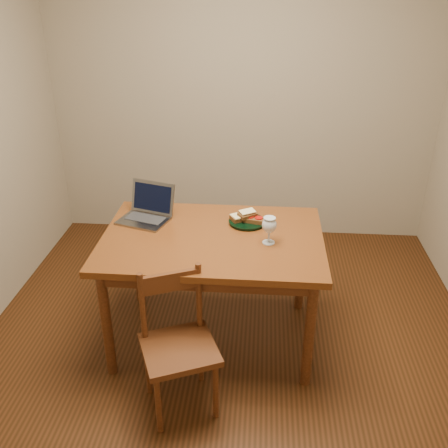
# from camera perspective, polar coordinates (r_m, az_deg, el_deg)

# --- Properties ---
(floor) EXTENTS (3.20, 3.20, 0.02)m
(floor) POSITION_cam_1_polar(r_m,az_deg,el_deg) (3.30, 0.41, -13.60)
(floor) COLOR black
(floor) RESTS_ON ground
(back_wall) EXTENTS (3.20, 0.02, 2.60)m
(back_wall) POSITION_cam_1_polar(r_m,az_deg,el_deg) (4.20, 2.17, 15.41)
(back_wall) COLOR gray
(back_wall) RESTS_ON floor
(front_wall) EXTENTS (3.20, 0.02, 2.60)m
(front_wall) POSITION_cam_1_polar(r_m,az_deg,el_deg) (1.23, -5.18, -15.52)
(front_wall) COLOR gray
(front_wall) RESTS_ON floor
(table) EXTENTS (1.30, 0.90, 0.74)m
(table) POSITION_cam_1_polar(r_m,az_deg,el_deg) (2.98, -1.31, -2.86)
(table) COLOR #4B230C
(table) RESTS_ON floor
(chair) EXTENTS (0.48, 0.47, 0.40)m
(chair) POSITION_cam_1_polar(r_m,az_deg,el_deg) (2.66, -5.29, -12.98)
(chair) COLOR #361D0B
(chair) RESTS_ON floor
(plate) EXTENTS (0.23, 0.23, 0.02)m
(plate) POSITION_cam_1_polar(r_m,az_deg,el_deg) (3.09, 2.66, 0.23)
(plate) COLOR black
(plate) RESTS_ON table
(sandwich_cheese) EXTENTS (0.15, 0.13, 0.04)m
(sandwich_cheese) POSITION_cam_1_polar(r_m,az_deg,el_deg) (3.08, 1.97, 0.84)
(sandwich_cheese) COLOR #381E0C
(sandwich_cheese) RESTS_ON plate
(sandwich_tomato) EXTENTS (0.14, 0.10, 0.04)m
(sandwich_tomato) POSITION_cam_1_polar(r_m,az_deg,el_deg) (3.06, 3.49, 0.59)
(sandwich_tomato) COLOR #381E0C
(sandwich_tomato) RESTS_ON plate
(sandwich_top) EXTENTS (0.13, 0.12, 0.03)m
(sandwich_top) POSITION_cam_1_polar(r_m,az_deg,el_deg) (3.07, 2.69, 1.17)
(sandwich_top) COLOR #381E0C
(sandwich_top) RESTS_ON plate
(milk_glass) EXTENTS (0.08, 0.08, 0.16)m
(milk_glass) POSITION_cam_1_polar(r_m,az_deg,el_deg) (2.84, 5.17, -0.72)
(milk_glass) COLOR white
(milk_glass) RESTS_ON table
(laptop) EXTENTS (0.36, 0.35, 0.21)m
(laptop) POSITION_cam_1_polar(r_m,az_deg,el_deg) (3.17, -8.71, 1.64)
(laptop) COLOR slate
(laptop) RESTS_ON table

